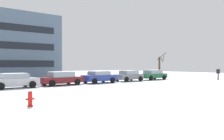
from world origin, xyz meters
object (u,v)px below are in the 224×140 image
object	(u,v)px
parked_car_silver	(14,80)
parked_car_maroon	(61,78)
fire_hydrant	(30,98)
parked_car_blue	(99,77)
parked_car_gray	(129,76)
pedestrian_crossing	(218,73)
parked_car_green	(153,75)

from	to	relation	value
parked_car_silver	parked_car_maroon	distance (m)	4.83
fire_hydrant	parked_car_maroon	world-z (taller)	parked_car_maroon
fire_hydrant	parked_car_blue	world-z (taller)	parked_car_blue
parked_car_gray	pedestrian_crossing	bearing A→B (deg)	-26.79
parked_car_silver	pedestrian_crossing	xyz separation A→B (m)	(26.36, -6.02, 0.30)
fire_hydrant	pedestrian_crossing	bearing A→B (deg)	8.75
parked_car_gray	parked_car_green	distance (m)	4.83
parked_car_silver	parked_car_maroon	bearing A→B (deg)	2.08
fire_hydrant	parked_car_gray	world-z (taller)	parked_car_gray
parked_car_silver	pedestrian_crossing	size ratio (longest dim) A/B	2.45
fire_hydrant	parked_car_silver	size ratio (longest dim) A/B	0.20
parked_car_blue	parked_car_gray	distance (m)	4.83
parked_car_green	parked_car_silver	bearing A→B (deg)	-179.86
parked_car_maroon	parked_car_blue	world-z (taller)	parked_car_maroon
fire_hydrant	parked_car_maroon	size ratio (longest dim) A/B	0.19
fire_hydrant	parked_car_silver	xyz separation A→B (m)	(2.24, 10.42, 0.29)
pedestrian_crossing	parked_car_blue	bearing A→B (deg)	160.30
fire_hydrant	parked_car_gray	size ratio (longest dim) A/B	0.21
parked_car_green	fire_hydrant	bearing A→B (deg)	-154.09
parked_car_green	pedestrian_crossing	xyz separation A→B (m)	(7.06, -6.07, 0.29)
parked_car_gray	pedestrian_crossing	size ratio (longest dim) A/B	2.26
fire_hydrant	parked_car_blue	xyz separation A→B (m)	(11.89, 10.38, 0.31)
fire_hydrant	parked_car_gray	xyz separation A→B (m)	(16.72, 10.40, 0.31)
parked_car_silver	parked_car_maroon	size ratio (longest dim) A/B	0.95
parked_car_green	parked_car_maroon	bearing A→B (deg)	179.49
fire_hydrant	parked_car_green	xyz separation A→B (m)	(21.55, 10.47, 0.31)
parked_car_blue	parked_car_maroon	bearing A→B (deg)	177.47
parked_car_maroon	pedestrian_crossing	world-z (taller)	pedestrian_crossing
parked_car_gray	parked_car_green	xyz separation A→B (m)	(4.83, 0.07, 0.00)
fire_hydrant	parked_car_green	bearing A→B (deg)	25.91
parked_car_maroon	pedestrian_crossing	distance (m)	22.41
parked_car_gray	parked_car_maroon	bearing A→B (deg)	178.83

